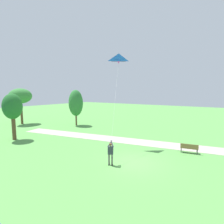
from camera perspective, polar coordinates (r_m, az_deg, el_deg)
The scene contains 8 objects.
ground_plane at distance 14.27m, azimuth 7.42°, elevation -16.27°, with size 120.00×120.00×0.00m, color #569947.
walkway_path at distance 19.58m, azimuth 9.13°, elevation -9.86°, with size 2.40×32.00×0.02m, color #ADA393.
person_kite_flyer at distance 13.30m, azimuth -0.47°, elevation -13.12°, with size 0.63×0.51×1.83m.
flying_kite at distance 17.65m, azimuth 2.24°, elevation 17.26°, with size 4.81×2.69×7.51m.
park_bench_near_walkway at distance 17.38m, azimuth 24.36°, elevation -10.79°, with size 0.73×1.56×0.88m.
tree_horizon_far at distance 28.97m, azimuth -11.98°, elevation 2.94°, with size 2.34×2.35×5.93m.
tree_treeline_left at distance 22.77m, azimuth -30.28°, elevation 1.40°, with size 2.18×1.97×5.40m.
tree_behind_path at distance 33.49m, azimuth -28.21°, elevation 4.65°, with size 3.84×3.11×6.18m.
Camera 1 is at (-11.80, -5.81, 5.55)m, focal length 27.40 mm.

